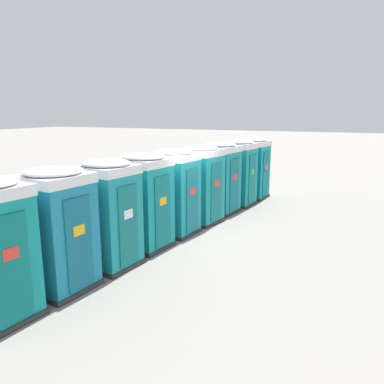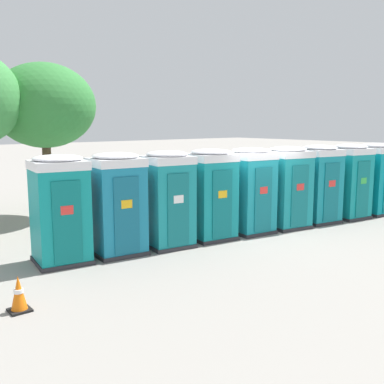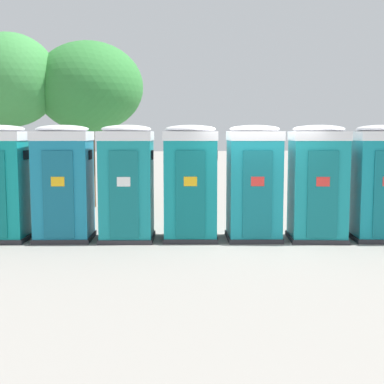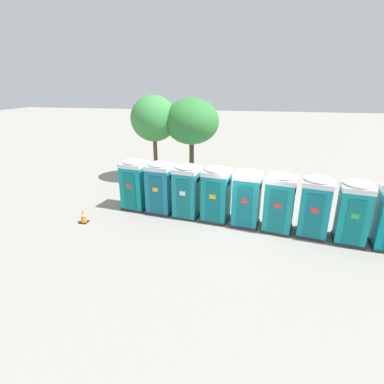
{
  "view_description": "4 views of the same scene",
  "coord_description": "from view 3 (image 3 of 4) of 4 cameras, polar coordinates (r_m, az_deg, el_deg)",
  "views": [
    {
      "loc": [
        -9.68,
        -4.73,
        3.59
      ],
      "look_at": [
        0.89,
        -0.17,
        1.1
      ],
      "focal_mm": 35.0,
      "sensor_mm": 36.0,
      "label": 1
    },
    {
      "loc": [
        -9.67,
        -9.04,
        3.26
      ],
      "look_at": [
        -2.0,
        0.27,
        1.39
      ],
      "focal_mm": 42.0,
      "sensor_mm": 36.0,
      "label": 2
    },
    {
      "loc": [
        -3.13,
        -11.45,
        2.35
      ],
      "look_at": [
        -1.36,
        0.17,
        1.06
      ],
      "focal_mm": 50.0,
      "sensor_mm": 36.0,
      "label": 3
    },
    {
      "loc": [
        0.19,
        -12.56,
        6.03
      ],
      "look_at": [
        -2.55,
        0.35,
        1.23
      ],
      "focal_mm": 28.0,
      "sensor_mm": 36.0,
      "label": 4
    }
  ],
  "objects": [
    {
      "name": "portapotty_3",
      "position": [
        11.83,
        -0.16,
        1.07
      ],
      "size": [
        1.36,
        1.36,
        2.54
      ],
      "color": "#2D2D33",
      "rests_on": "ground"
    },
    {
      "name": "portapotty_1",
      "position": [
        12.12,
        -13.53,
        1.02
      ],
      "size": [
        1.36,
        1.34,
        2.54
      ],
      "color": "#2D2D33",
      "rests_on": "ground"
    },
    {
      "name": "portapotty_2",
      "position": [
        11.84,
        -6.96,
        1.03
      ],
      "size": [
        1.32,
        1.35,
        2.54
      ],
      "color": "#2D2D33",
      "rests_on": "ground"
    },
    {
      "name": "portapotty_4",
      "position": [
        11.9,
        6.6,
        1.06
      ],
      "size": [
        1.31,
        1.34,
        2.54
      ],
      "color": "#2D2D33",
      "rests_on": "ground"
    },
    {
      "name": "portapotty_0",
      "position": [
        12.51,
        -19.79,
        0.98
      ],
      "size": [
        1.38,
        1.36,
        2.54
      ],
      "color": "#2D2D33",
      "rests_on": "ground"
    },
    {
      "name": "portapotty_5",
      "position": [
        12.09,
        13.23,
        1.01
      ],
      "size": [
        1.41,
        1.4,
        2.54
      ],
      "color": "#2D2D33",
      "rests_on": "ground"
    },
    {
      "name": "street_tree_0",
      "position": [
        17.45,
        -10.92,
        10.9
      ],
      "size": [
        3.41,
        3.41,
        5.23
      ],
      "color": "#4C3826",
      "rests_on": "ground"
    },
    {
      "name": "ground_plane",
      "position": [
        12.1,
        6.51,
        -4.99
      ],
      "size": [
        120.0,
        120.0,
        0.0
      ],
      "primitive_type": "plane",
      "color": "gray"
    },
    {
      "name": "street_tree_1",
      "position": [
        17.4,
        -18.83,
        11.17
      ],
      "size": [
        2.89,
        2.89,
        5.37
      ],
      "color": "brown",
      "rests_on": "ground"
    },
    {
      "name": "portapotty_6",
      "position": [
        12.53,
        19.43,
        1.0
      ],
      "size": [
        1.39,
        1.39,
        2.54
      ],
      "color": "#2D2D33",
      "rests_on": "ground"
    }
  ]
}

